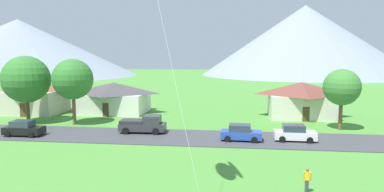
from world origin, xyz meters
TOP-DOWN VIEW (x-y plane):
  - road_strip at (0.00, 28.40)m, footprint 160.00×7.29m
  - mountain_central_ridge at (-86.32, 129.21)m, footprint 98.10×98.10m
  - mountain_east_ridge at (35.34, 150.26)m, footprint 90.11×90.11m
  - house_leftmost at (-13.82, 43.24)m, footprint 10.62×7.92m
  - house_left_center at (14.26, 42.82)m, footprint 9.73×7.79m
  - house_right_center at (-25.61, 41.34)m, footprint 8.50×7.38m
  - tree_left_of_center at (17.27, 34.56)m, footprint 4.31×4.31m
  - tree_center at (-15.72, 33.66)m, footprint 5.15×5.15m
  - tree_right_of_center at (-22.14, 33.77)m, footprint 6.09×6.09m
  - parked_car_black_west_end at (-18.32, 26.87)m, footprint 4.22×2.11m
  - parked_car_white_mid_west at (10.90, 28.18)m, footprint 4.24×2.15m
  - parked_car_blue_mid_east at (5.38, 27.64)m, footprint 4.28×2.23m
  - pickup_truck_charcoal_west_side at (-5.55, 29.92)m, footprint 5.26×2.46m
  - watcher_person at (9.37, 14.55)m, footprint 0.56×0.24m

SIDE VIEW (x-z plane):
  - road_strip at x=0.00m, z-range 0.00..0.08m
  - parked_car_black_west_end at x=-18.32m, z-range 0.03..1.71m
  - parked_car_white_mid_west at x=10.90m, z-range 0.03..1.71m
  - parked_car_blue_mid_east at x=5.38m, z-range 0.03..1.71m
  - watcher_person at x=9.37m, z-range 0.04..1.71m
  - pickup_truck_charcoal_west_side at x=-5.55m, z-range 0.06..2.06m
  - house_leftmost at x=-13.82m, z-range 0.08..4.76m
  - house_left_center at x=14.26m, z-range 0.09..5.14m
  - house_right_center at x=-25.61m, z-range 0.10..5.48m
  - tree_left_of_center at x=17.27m, z-range 1.46..8.74m
  - tree_right_of_center at x=-22.14m, z-range 1.35..10.17m
  - tree_center at x=-15.72m, z-range 1.62..10.06m
  - mountain_central_ridge at x=-86.32m, z-range 0.00..23.81m
  - mountain_east_ridge at x=35.34m, z-range 0.00..30.50m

